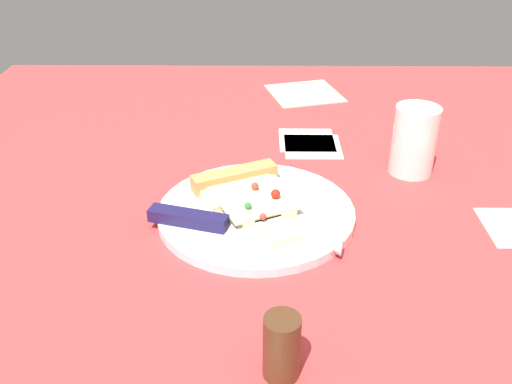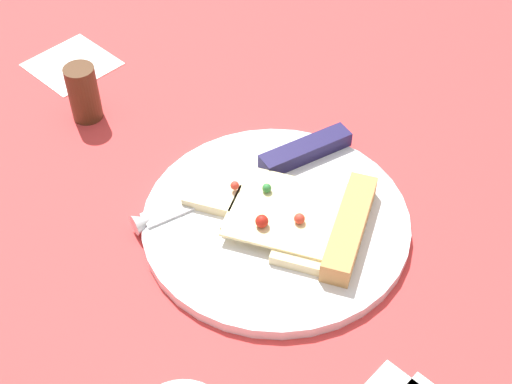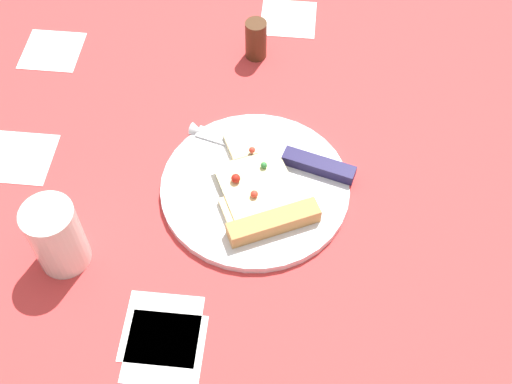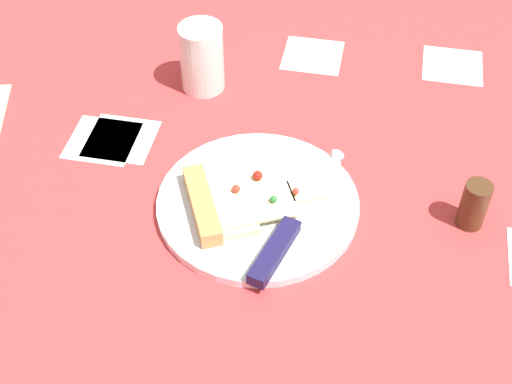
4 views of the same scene
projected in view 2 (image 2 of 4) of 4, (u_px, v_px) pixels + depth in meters
The scene contains 5 objects.
ground_plane at pixel (294, 277), 66.50cm from camera, with size 116.81×116.81×3.00cm.
plate at pixel (276, 222), 68.44cm from camera, with size 25.31×25.31×1.18cm, color silver.
pizza_slice at pixel (303, 219), 66.88cm from camera, with size 14.87×19.06×2.52cm.
knife at pixel (267, 167), 71.83cm from camera, with size 23.66×8.58×2.45cm.
pepper_shaker at pixel (84, 93), 77.74cm from camera, with size 3.31×3.31×6.47cm, color #4C2D19.
Camera 2 is at (-31.57, -25.34, 51.96)cm, focal length 50.68 mm.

